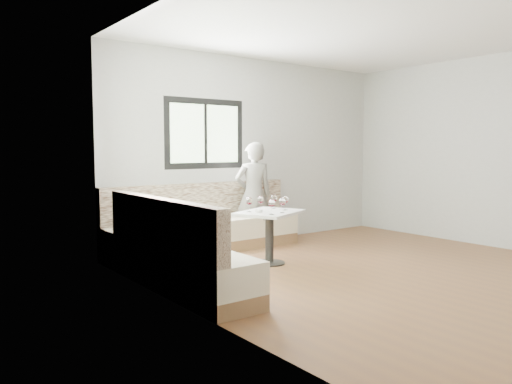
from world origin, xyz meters
The scene contains 11 objects.
room centered at (-0.08, 0.08, 1.41)m, with size 5.01×5.01×2.81m.
banquette centered at (-1.59, 1.63, 0.33)m, with size 2.90×2.80×0.95m.
table centered at (-0.80, 1.15, 0.50)m, with size 0.99×0.89×0.66m.
person centered at (-0.30, 2.14, 0.77)m, with size 0.56×0.37×1.53m, color slate.
olive_ramekin centered at (-0.96, 1.15, 0.68)m, with size 0.09×0.09×0.04m.
wine_glass_a centered at (-0.97, 0.89, 0.79)m, with size 0.08×0.08×0.18m.
wine_glass_b centered at (-0.77, 0.93, 0.79)m, with size 0.08×0.08×0.18m.
wine_glass_c centered at (-0.57, 1.11, 0.79)m, with size 0.08×0.08×0.18m.
wine_glass_d centered at (-0.84, 1.28, 0.79)m, with size 0.08×0.08×0.18m.
wine_glass_e centered at (-0.57, 1.34, 0.79)m, with size 0.08×0.08×0.18m.
wine_glass_f centered at (-1.03, 1.26, 0.79)m, with size 0.08×0.08×0.18m.
Camera 1 is at (-4.65, -3.66, 1.44)m, focal length 35.00 mm.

